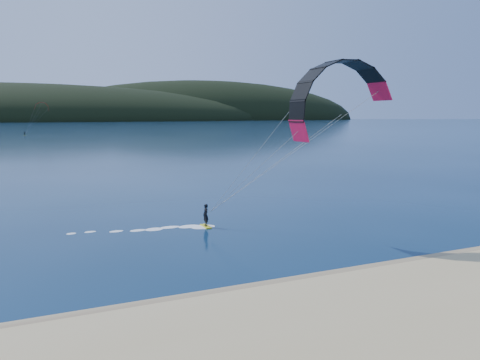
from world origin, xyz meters
The scene contains 5 objects.
ground centered at (0.00, 0.00, 0.00)m, with size 1800.00×1800.00×0.00m, color #08203A.
wet_sand centered at (0.00, 4.50, 0.05)m, with size 220.00×2.50×0.10m.
headland centered at (0.63, 745.28, 0.00)m, with size 1200.00×310.00×140.00m.
kitesurfer_near centered at (10.87, 12.75, 8.71)m, with size 23.62×8.95×13.60m.
kitesurfer_far centered at (-11.43, 201.09, 11.41)m, with size 11.20×5.72×13.79m.
Camera 1 is at (-8.47, -14.89, 8.95)m, focal length 33.35 mm.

